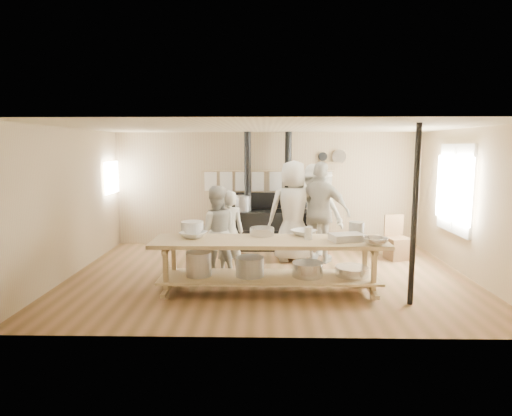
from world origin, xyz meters
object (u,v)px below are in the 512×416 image
Objects in this scene: cook_by_window at (315,210)px; roasting_pan at (347,237)px; cook_left at (216,231)px; chair at (397,246)px; cook_center at (293,211)px; prep_table at (269,260)px; cook_far_left at (229,232)px; stove at (267,225)px; cook_right at (321,213)px.

roasting_pan is (0.19, -2.48, -0.06)m from cook_by_window.
chair is at bearing -169.58° from cook_left.
chair is (2.14, 0.16, -0.74)m from cook_center.
cook_left is 1.79× the size of chair.
cook_left is (-0.92, 0.86, 0.28)m from prep_table.
cook_far_left is 0.75× the size of cook_center.
roasting_pan reaches higher than chair.
cook_left reaches higher than roasting_pan.
cook_center reaches higher than cook_by_window.
stove is 2.13m from cook_far_left.
cook_left is (-0.21, -0.17, 0.05)m from cook_far_left.
cook_center is at bearing -65.53° from stove.
prep_table is at bearing -155.23° from chair.
cook_center is at bearing -109.97° from cook_by_window.
cook_by_window reaches higher than prep_table.
cook_center reaches higher than prep_table.
cook_far_left is at bearing -109.54° from stove.
stove is at bearing 89.96° from prep_table.
cook_by_window is at bearing 67.67° from prep_table.
stove is 2.90× the size of chair.
cook_far_left is at bearing 29.94° from cook_center.
stove is 1.29m from cook_center.
cook_right is 2.22× the size of chair.
cook_left is 0.81× the size of cook_right.
cook_far_left is 0.76× the size of cook_right.
chair is (3.34, 1.05, -0.49)m from cook_far_left.
cook_center reaches higher than cook_far_left.
cook_far_left is at bearing 150.19° from roasting_pan.
cook_right is at bearing -60.86° from cook_by_window.
prep_table is 2.65m from cook_by_window.
roasting_pan is at bearing -60.52° from cook_by_window.
cook_right reaches higher than roasting_pan.
cook_far_left is 0.28m from cook_left.
cook_left is at bearing 52.16° from cook_right.
cook_left is 0.80× the size of cook_center.
chair is 1.83× the size of roasting_pan.
cook_by_window is at bearing -31.12° from stove.
cook_center is at bearing -151.61° from cook_left.
stove is 1.35× the size of cook_by_window.
cook_by_window reaches higher than cook_far_left.
chair is (2.64, -0.94, -0.26)m from stove.
cook_far_left is 1.93m from cook_right.
cook_center is 2.10m from roasting_pan.
stove reaches higher than roasting_pan.
cook_far_left is 2.21m from cook_by_window.
cook_right is at bearing -162.17° from cook_left.
cook_center is 1.05× the size of cook_by_window.
prep_table is 1.79× the size of cook_center.
cook_right is (0.54, -0.10, -0.01)m from cook_center.
stove is 1.65m from cook_right.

